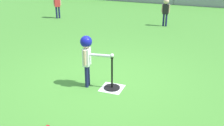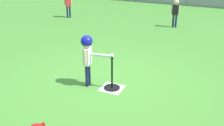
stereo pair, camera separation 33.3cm
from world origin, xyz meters
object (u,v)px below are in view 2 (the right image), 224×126
Objects in this scene: fielder_deep_left at (68,1)px; batter_child at (88,50)px; baseball_on_tee at (112,55)px; fielder_deep_center at (176,9)px; batting_tee at (112,84)px.

batter_child is at bearing -53.60° from fielder_deep_left.
baseball_on_tee is at bearing 8.12° from batter_child.
batter_child reaches higher than fielder_deep_center.
baseball_on_tee reaches higher than batting_tee.
fielder_deep_left is (-3.65, 4.96, -0.09)m from batter_child.
fielder_deep_center reaches higher than baseball_on_tee.
batter_child is at bearing -171.88° from baseball_on_tee.
batter_child is at bearing -171.88° from batting_tee.
batting_tee is at bearing -90.89° from fielder_deep_center.
batter_child is 1.02× the size of fielder_deep_left.
batting_tee is at bearing -49.67° from fielder_deep_left.
baseball_on_tee is 0.07× the size of fielder_deep_center.
batter_child reaches higher than fielder_deep_left.
fielder_deep_left is at bearing 126.40° from batter_child.
batter_child reaches higher than batting_tee.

